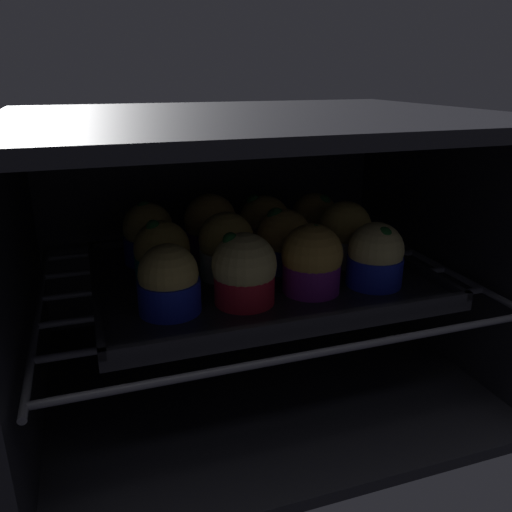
{
  "coord_description": "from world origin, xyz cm",
  "views": [
    {
      "loc": [
        -20.08,
        -37.37,
        40.08
      ],
      "look_at": [
        0.0,
        22.09,
        17.4
      ],
      "focal_mm": 35.91,
      "sensor_mm": 36.0,
      "label": 1
    }
  ],
  "objects_px": {
    "muffin_row0_col2": "(312,261)",
    "muffin_row2_col0": "(148,235)",
    "muffin_row1_col0": "(162,255)",
    "muffin_row2_col1": "(211,227)",
    "muffin_row2_col2": "(264,226)",
    "muffin_row1_col3": "(344,234)",
    "muffin_row1_col2": "(284,242)",
    "muffin_row2_col3": "(314,221)",
    "muffin_row0_col3": "(375,257)",
    "muffin_row1_col1": "(226,247)",
    "muffin_row0_col0": "(169,281)",
    "muffin_row0_col1": "(244,271)",
    "baking_tray": "(256,275)"
  },
  "relations": [
    {
      "from": "muffin_row1_col0",
      "to": "muffin_row2_col2",
      "type": "height_order",
      "value": "same"
    },
    {
      "from": "muffin_row1_col3",
      "to": "muffin_row0_col2",
      "type": "bearing_deg",
      "value": -137.19
    },
    {
      "from": "muffin_row1_col1",
      "to": "muffin_row2_col2",
      "type": "xyz_separation_m",
      "value": [
        0.08,
        0.08,
        -0.0
      ]
    },
    {
      "from": "muffin_row0_col2",
      "to": "muffin_row1_col1",
      "type": "relative_size",
      "value": 0.99
    },
    {
      "from": "muffin_row0_col3",
      "to": "muffin_row1_col0",
      "type": "distance_m",
      "value": 0.26
    },
    {
      "from": "muffin_row0_col2",
      "to": "muffin_row2_col2",
      "type": "bearing_deg",
      "value": 90.89
    },
    {
      "from": "muffin_row0_col2",
      "to": "muffin_row2_col0",
      "type": "height_order",
      "value": "muffin_row2_col0"
    },
    {
      "from": "muffin_row0_col0",
      "to": "muffin_row1_col1",
      "type": "distance_m",
      "value": 0.12
    },
    {
      "from": "muffin_row0_col3",
      "to": "muffin_row2_col3",
      "type": "height_order",
      "value": "same"
    },
    {
      "from": "muffin_row1_col0",
      "to": "muffin_row2_col1",
      "type": "height_order",
      "value": "muffin_row2_col1"
    },
    {
      "from": "muffin_row2_col0",
      "to": "muffin_row0_col0",
      "type": "bearing_deg",
      "value": -90.01
    },
    {
      "from": "muffin_row1_col2",
      "to": "muffin_row2_col3",
      "type": "bearing_deg",
      "value": 44.65
    },
    {
      "from": "muffin_row0_col2",
      "to": "muffin_row2_col1",
      "type": "relative_size",
      "value": 0.94
    },
    {
      "from": "muffin_row0_col1",
      "to": "muffin_row0_col2",
      "type": "distance_m",
      "value": 0.09
    },
    {
      "from": "muffin_row2_col0",
      "to": "muffin_row0_col2",
      "type": "bearing_deg",
      "value": -43.94
    },
    {
      "from": "muffin_row0_col0",
      "to": "muffin_row2_col2",
      "type": "distance_m",
      "value": 0.23
    },
    {
      "from": "muffin_row0_col0",
      "to": "muffin_row2_col0",
      "type": "relative_size",
      "value": 0.9
    },
    {
      "from": "muffin_row1_col3",
      "to": "muffin_row2_col0",
      "type": "bearing_deg",
      "value": 161.47
    },
    {
      "from": "muffin_row0_col1",
      "to": "muffin_row0_col3",
      "type": "relative_size",
      "value": 1.06
    },
    {
      "from": "muffin_row0_col2",
      "to": "muffin_row1_col0",
      "type": "bearing_deg",
      "value": 153.54
    },
    {
      "from": "muffin_row0_col1",
      "to": "muffin_row0_col2",
      "type": "relative_size",
      "value": 1.01
    },
    {
      "from": "muffin_row2_col0",
      "to": "muffin_row2_col2",
      "type": "distance_m",
      "value": 0.17
    },
    {
      "from": "muffin_row0_col0",
      "to": "muffin_row2_col3",
      "type": "xyz_separation_m",
      "value": [
        0.25,
        0.16,
        0.0
      ]
    },
    {
      "from": "muffin_row2_col0",
      "to": "muffin_row2_col3",
      "type": "distance_m",
      "value": 0.25
    },
    {
      "from": "muffin_row1_col2",
      "to": "muffin_row1_col1",
      "type": "bearing_deg",
      "value": -177.42
    },
    {
      "from": "muffin_row1_col3",
      "to": "muffin_row2_col1",
      "type": "bearing_deg",
      "value": 152.53
    },
    {
      "from": "muffin_row0_col0",
      "to": "muffin_row2_col3",
      "type": "bearing_deg",
      "value": 33.48
    },
    {
      "from": "muffin_row0_col1",
      "to": "muffin_row1_col2",
      "type": "distance_m",
      "value": 0.12
    },
    {
      "from": "muffin_row1_col1",
      "to": "muffin_row2_col1",
      "type": "relative_size",
      "value": 0.95
    },
    {
      "from": "muffin_row0_col0",
      "to": "muffin_row1_col3",
      "type": "height_order",
      "value": "muffin_row1_col3"
    },
    {
      "from": "muffin_row1_col0",
      "to": "muffin_row2_col3",
      "type": "height_order",
      "value": "muffin_row1_col0"
    },
    {
      "from": "muffin_row0_col2",
      "to": "muffin_row1_col2",
      "type": "relative_size",
      "value": 1.0
    },
    {
      "from": "muffin_row0_col0",
      "to": "muffin_row2_col3",
      "type": "distance_m",
      "value": 0.3
    },
    {
      "from": "baking_tray",
      "to": "muffin_row0_col2",
      "type": "height_order",
      "value": "muffin_row0_col2"
    },
    {
      "from": "muffin_row1_col2",
      "to": "muffin_row2_col1",
      "type": "xyz_separation_m",
      "value": [
        -0.08,
        0.08,
        0.0
      ]
    },
    {
      "from": "muffin_row0_col1",
      "to": "muffin_row2_col1",
      "type": "relative_size",
      "value": 0.95
    },
    {
      "from": "muffin_row1_col0",
      "to": "muffin_row2_col1",
      "type": "distance_m",
      "value": 0.12
    },
    {
      "from": "muffin_row0_col1",
      "to": "muffin_row1_col0",
      "type": "height_order",
      "value": "same"
    },
    {
      "from": "muffin_row2_col0",
      "to": "baking_tray",
      "type": "bearing_deg",
      "value": -33.33
    },
    {
      "from": "muffin_row1_col1",
      "to": "muffin_row0_col2",
      "type": "bearing_deg",
      "value": -43.68
    },
    {
      "from": "muffin_row1_col1",
      "to": "muffin_row1_col0",
      "type": "bearing_deg",
      "value": 178.24
    },
    {
      "from": "muffin_row1_col1",
      "to": "muffin_row2_col3",
      "type": "height_order",
      "value": "muffin_row1_col1"
    },
    {
      "from": "muffin_row2_col0",
      "to": "muffin_row2_col3",
      "type": "xyz_separation_m",
      "value": [
        0.25,
        0.0,
        -0.0
      ]
    },
    {
      "from": "muffin_row0_col1",
      "to": "muffin_row2_col0",
      "type": "distance_m",
      "value": 0.19
    },
    {
      "from": "muffin_row2_col1",
      "to": "muffin_row1_col2",
      "type": "bearing_deg",
      "value": -46.23
    },
    {
      "from": "baking_tray",
      "to": "muffin_row1_col3",
      "type": "bearing_deg",
      "value": -0.75
    },
    {
      "from": "muffin_row2_col0",
      "to": "muffin_row2_col2",
      "type": "xyz_separation_m",
      "value": [
        0.17,
        -0.0,
        -0.0
      ]
    },
    {
      "from": "muffin_row0_col0",
      "to": "muffin_row0_col2",
      "type": "xyz_separation_m",
      "value": [
        0.17,
        0.0,
        0.0
      ]
    },
    {
      "from": "muffin_row0_col0",
      "to": "muffin_row0_col3",
      "type": "relative_size",
      "value": 0.98
    },
    {
      "from": "baking_tray",
      "to": "muffin_row0_col1",
      "type": "relative_size",
      "value": 4.94
    }
  ]
}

